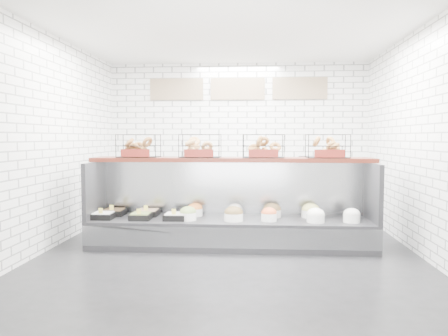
{
  "coord_description": "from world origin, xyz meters",
  "views": [
    {
      "loc": [
        0.33,
        -5.85,
        1.55
      ],
      "look_at": [
        -0.11,
        0.45,
        1.11
      ],
      "focal_mm": 35.0,
      "sensor_mm": 36.0,
      "label": 1
    }
  ],
  "objects": [
    {
      "name": "prep_counter",
      "position": [
        -0.0,
        2.43,
        0.47
      ],
      "size": [
        4.0,
        0.6,
        1.2
      ],
      "color": "#93969B",
      "rests_on": "ground"
    },
    {
      "name": "display_case",
      "position": [
        0.0,
        0.34,
        0.33
      ],
      "size": [
        4.0,
        0.9,
        1.2
      ],
      "color": "black",
      "rests_on": "ground"
    },
    {
      "name": "room_shell",
      "position": [
        0.0,
        0.6,
        2.06
      ],
      "size": [
        5.02,
        5.51,
        3.01
      ],
      "color": "white",
      "rests_on": "ground"
    },
    {
      "name": "bagel_shelf",
      "position": [
        0.0,
        0.52,
        1.38
      ],
      "size": [
        4.1,
        0.5,
        0.4
      ],
      "color": "#3E130D",
      "rests_on": "display_case"
    },
    {
      "name": "ground",
      "position": [
        0.0,
        0.0,
        0.0
      ],
      "size": [
        5.5,
        5.5,
        0.0
      ],
      "primitive_type": "plane",
      "color": "black",
      "rests_on": "ground"
    }
  ]
}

